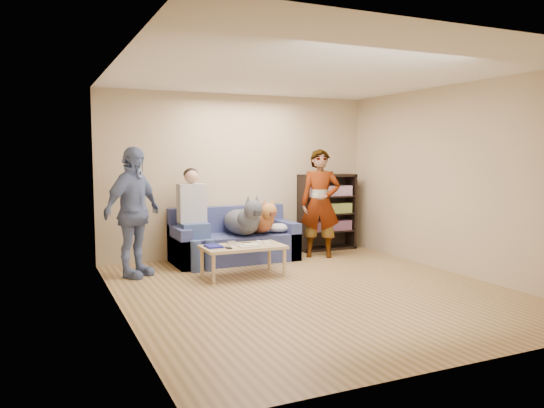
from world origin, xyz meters
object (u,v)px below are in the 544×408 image
person_standing_left (133,212)px  bookshelf (327,210)px  dog_tan (259,220)px  camera_silver (232,243)px  dog_gray (243,220)px  person_seated (194,214)px  sofa (233,243)px  notebook_blue (214,246)px  coffee_table (243,249)px  person_standing_right (320,203)px

person_standing_left → bookshelf: (3.40, 0.70, -0.20)m
dog_tan → camera_silver: bearing=-133.7°
dog_tan → bookshelf: 1.48m
dog_gray → dog_tan: bearing=17.8°
person_seated → bookshelf: person_seated is taller
dog_tan → dog_gray: bearing=-162.2°
sofa → camera_silver: bearing=-111.7°
person_standing_left → sofa: (1.60, 0.46, -0.59)m
person_standing_left → notebook_blue: size_ratio=6.74×
camera_silver → bookshelf: size_ratio=0.08×
notebook_blue → sofa: sofa is taller
bookshelf → person_seated: bearing=-171.7°
bookshelf → coffee_table: bearing=-147.9°
notebook_blue → person_seated: (-0.01, 0.87, 0.34)m
dog_tan → person_seated: bearing=178.7°
person_standing_left → person_seated: person_standing_left is taller
dog_gray → coffee_table: dog_gray is taller
camera_silver → sofa: sofa is taller
person_standing_right → bookshelf: size_ratio=1.33×
notebook_blue → dog_gray: bearing=46.3°
notebook_blue → sofa: 1.20m
sofa → bookshelf: 1.86m
bookshelf → dog_tan: bearing=-164.9°
sofa → person_standing_right: bearing=-12.0°
coffee_table → bookshelf: 2.44m
person_seated → bookshelf: size_ratio=1.13×
person_standing_right → coffee_table: bearing=-124.5°
person_standing_right → camera_silver: bearing=-129.5°
person_standing_right → sofa: person_standing_right is taller
person_standing_left → coffee_table: bearing=-63.5°
sofa → coffee_table: sofa is taller
coffee_table → bookshelf: bearing=32.1°
dog_gray → notebook_blue: bearing=-133.7°
camera_silver → bookshelf: bearing=28.2°
camera_silver → sofa: size_ratio=0.06×
notebook_blue → camera_silver: (0.28, 0.07, 0.01)m
sofa → dog_gray: bearing=-74.5°
person_standing_left → person_standing_right: bearing=-36.7°
notebook_blue → person_seated: 0.94m
notebook_blue → camera_silver: size_ratio=2.36×
person_seated → dog_gray: size_ratio=1.16×
camera_silver → dog_gray: dog_gray is taller
person_standing_right → coffee_table: (-1.62, -0.76, -0.49)m
person_standing_right → notebook_blue: bearing=-130.3°
sofa → dog_gray: dog_gray is taller
sofa → dog_tan: size_ratio=1.64×
coffee_table → sofa: bearing=76.6°
person_seated → coffee_table: (0.41, -0.92, -0.40)m
camera_silver → bookshelf: (2.17, 1.16, 0.23)m
person_seated → dog_gray: (0.73, -0.12, -0.12)m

